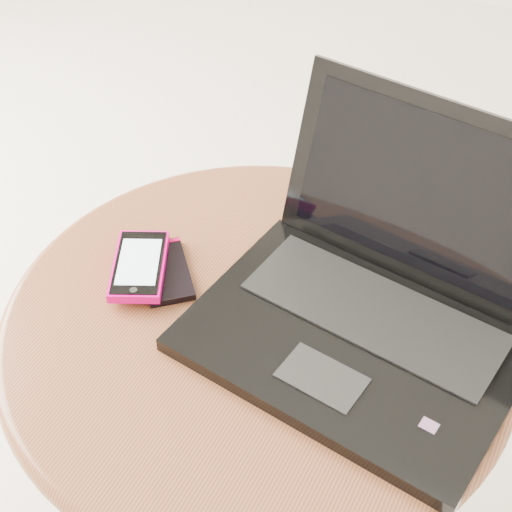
% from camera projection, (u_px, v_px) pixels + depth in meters
% --- Properties ---
extents(table, '(0.63, 0.63, 0.50)m').
position_uv_depth(table, '(257.00, 373.00, 1.02)').
color(table, '#552D14').
rests_on(table, ground).
extents(laptop, '(0.40, 0.37, 0.24)m').
position_uv_depth(laptop, '(374.00, 300.00, 0.91)').
color(laptop, black).
rests_on(laptop, table).
extents(phone_black, '(0.12, 0.12, 0.01)m').
position_uv_depth(phone_black, '(165.00, 271.00, 1.00)').
color(phone_black, black).
rests_on(phone_black, table).
extents(phone_pink, '(0.11, 0.14, 0.01)m').
position_uv_depth(phone_pink, '(139.00, 266.00, 0.99)').
color(phone_pink, '#DB0073').
rests_on(phone_pink, phone_black).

